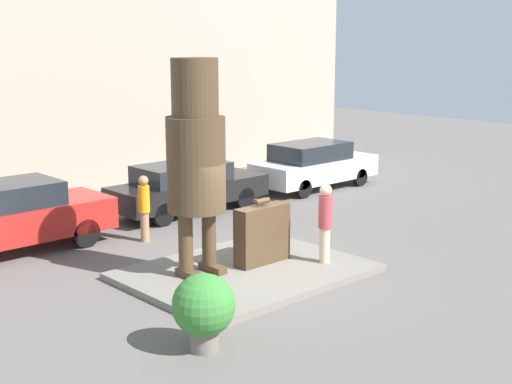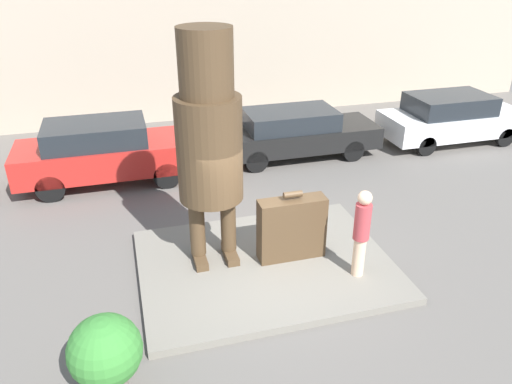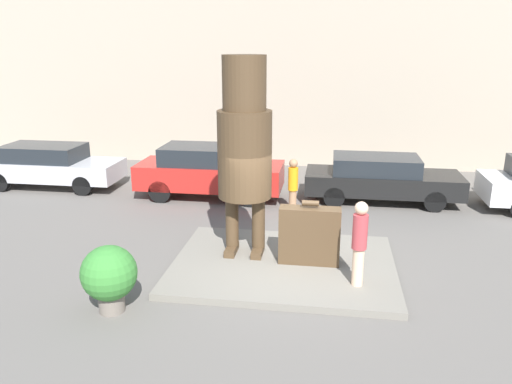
# 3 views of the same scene
# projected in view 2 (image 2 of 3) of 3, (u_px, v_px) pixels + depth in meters

# --- Properties ---
(ground_plane) EXTENTS (60.00, 60.00, 0.00)m
(ground_plane) POSITION_uv_depth(u_px,v_px,m) (265.00, 268.00, 9.92)
(ground_plane) COLOR #605B56
(pedestal) EXTENTS (4.89, 3.74, 0.15)m
(pedestal) POSITION_uv_depth(u_px,v_px,m) (265.00, 265.00, 9.89)
(pedestal) COLOR slate
(pedestal) RESTS_ON ground_plane
(building_backdrop) EXTENTS (28.00, 0.60, 7.29)m
(building_backdrop) POSITION_uv_depth(u_px,v_px,m) (182.00, 14.00, 16.93)
(building_backdrop) COLOR tan
(building_backdrop) RESTS_ON ground_plane
(statue_figure) EXTENTS (1.20, 1.20, 4.45)m
(statue_figure) POSITION_uv_depth(u_px,v_px,m) (209.00, 134.00, 8.85)
(statue_figure) COLOR #4C3823
(statue_figure) RESTS_ON pedestal
(giant_suitcase) EXTENTS (1.33, 0.41, 1.45)m
(giant_suitcase) POSITION_uv_depth(u_px,v_px,m) (292.00, 228.00, 9.76)
(giant_suitcase) COLOR #4C3823
(giant_suitcase) RESTS_ON pedestal
(tourist) EXTENTS (0.30, 0.30, 1.76)m
(tourist) POSITION_uv_depth(u_px,v_px,m) (362.00, 230.00, 9.07)
(tourist) COLOR beige
(tourist) RESTS_ON pedestal
(parked_car_red) EXTENTS (4.64, 1.77, 1.68)m
(parked_car_red) POSITION_uv_depth(u_px,v_px,m) (105.00, 151.00, 13.11)
(parked_car_red) COLOR #B2231E
(parked_car_red) RESTS_ON ground_plane
(parked_car_black) EXTENTS (4.77, 1.71, 1.46)m
(parked_car_black) POSITION_uv_depth(u_px,v_px,m) (295.00, 132.00, 14.75)
(parked_car_black) COLOR black
(parked_car_black) RESTS_ON ground_plane
(parked_car_white) EXTENTS (4.55, 1.80, 1.57)m
(parked_car_white) POSITION_uv_depth(u_px,v_px,m) (452.00, 118.00, 15.86)
(parked_car_white) COLOR silver
(parked_car_white) RESTS_ON ground_plane
(planter_pot) EXTENTS (1.03, 1.03, 1.29)m
(planter_pot) POSITION_uv_depth(u_px,v_px,m) (105.00, 353.00, 6.86)
(planter_pot) COLOR #70665B
(planter_pot) RESTS_ON ground_plane
(worker_hivis) EXTENTS (0.28, 0.28, 1.67)m
(worker_hivis) POSITION_uv_depth(u_px,v_px,m) (221.00, 158.00, 12.62)
(worker_hivis) COLOR #A87A56
(worker_hivis) RESTS_ON ground_plane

